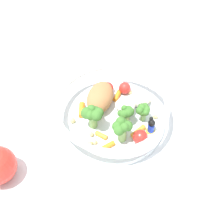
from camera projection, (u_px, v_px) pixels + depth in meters
The scene contains 2 objects.
ground_plane at pixel (109, 120), 0.73m from camera, with size 2.40×2.40×0.00m, color white.
food_container at pixel (114, 110), 0.70m from camera, with size 0.23×0.23×0.07m.
Camera 1 is at (0.36, 0.26, 0.57)m, focal length 54.89 mm.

